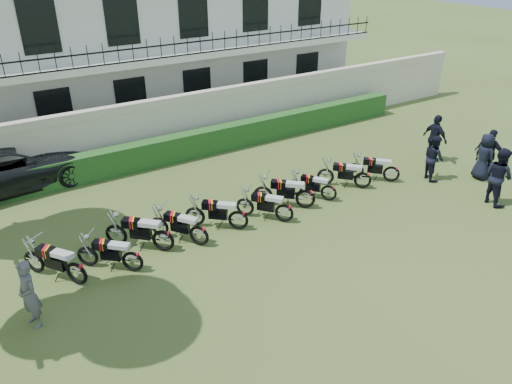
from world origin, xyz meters
TOP-DOWN VIEW (x-y plane):
  - ground at (0.00, 0.00)m, footprint 100.00×100.00m
  - perimeter_wall at (0.00, 8.00)m, footprint 30.00×0.35m
  - hedge at (1.00, 7.20)m, footprint 18.00×0.60m
  - building at (0.00, 13.96)m, footprint 20.40×9.60m
  - motorcycle_0 at (-6.14, 1.34)m, footprint 1.25×1.65m
  - motorcycle_1 at (-4.77, 1.13)m, footprint 1.41×1.32m
  - motorcycle_2 at (-3.73, 1.59)m, footprint 1.54×1.48m
  - motorcycle_3 at (-2.77, 1.32)m, footprint 1.18×1.59m
  - motorcycle_4 at (-1.41, 1.47)m, footprint 1.51×1.36m
  - motorcycle_5 at (-0.00, 1.12)m, footprint 1.26×1.47m
  - motorcycle_6 at (1.06, 1.47)m, footprint 1.54×1.43m
  - motorcycle_7 at (2.02, 1.46)m, footprint 1.08×1.43m
  - motorcycle_8 at (3.58, 1.55)m, footprint 1.37×1.39m
  - motorcycle_9 at (4.79, 1.39)m, footprint 1.33×1.38m
  - suv at (-6.61, 8.02)m, footprint 5.85×3.11m
  - inspector at (-7.33, 0.40)m, footprint 0.56×0.70m
  - officer_1 at (6.51, -1.48)m, footprint 0.91×1.07m
  - officer_2 at (8.01, -0.10)m, footprint 0.62×1.11m
  - officer_3 at (7.76, -0.09)m, footprint 0.67×0.90m
  - officer_4 at (6.22, 0.84)m, footprint 0.85×0.96m
  - officer_5 at (7.50, 1.89)m, footprint 0.47×1.09m

SIDE VIEW (x-z plane):
  - ground at x=0.00m, z-range 0.00..0.00m
  - motorcycle_7 at x=2.02m, z-range -0.04..0.90m
  - motorcycle_9 at x=4.79m, z-range -0.04..0.96m
  - motorcycle_1 at x=-4.77m, z-range -0.04..0.97m
  - motorcycle_5 at x=0.00m, z-range -0.04..0.97m
  - motorcycle_8 at x=3.58m, z-range -0.04..0.98m
  - motorcycle_3 at x=-2.77m, z-range -0.04..0.99m
  - motorcycle_4 at x=-1.41m, z-range -0.04..1.01m
  - motorcycle_0 at x=-6.14m, z-range -0.04..1.04m
  - hedge at x=1.00m, z-range 0.00..1.00m
  - motorcycle_6 at x=1.06m, z-range -0.04..1.05m
  - motorcycle_2 at x=-3.73m, z-range -0.04..1.07m
  - suv at x=-6.61m, z-range 0.00..1.57m
  - officer_4 at x=6.22m, z-range 0.00..1.64m
  - inspector at x=-7.33m, z-range 0.00..1.67m
  - officer_3 at x=7.76m, z-range 0.00..1.69m
  - officer_2 at x=8.01m, z-range 0.00..1.80m
  - officer_5 at x=7.50m, z-range 0.00..1.85m
  - officer_1 at x=6.51m, z-range 0.00..1.92m
  - perimeter_wall at x=0.00m, z-range 0.02..2.32m
  - building at x=0.00m, z-range 0.01..7.41m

